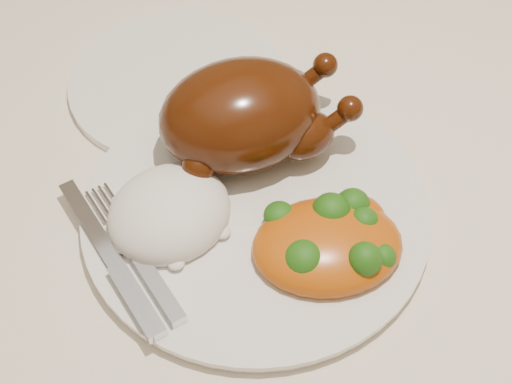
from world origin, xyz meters
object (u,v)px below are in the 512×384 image
dinner_plate (256,211)px  roast_chicken (245,115)px  dining_table (89,204)px  side_plate (178,82)px

dinner_plate → roast_chicken: bearing=66.2°
dining_table → roast_chicken: roast_chicken is taller
side_plate → roast_chicken: roast_chicken is taller
dining_table → side_plate: bearing=5.8°
dining_table → dinner_plate: (0.11, -0.17, 0.11)m
dining_table → roast_chicken: (0.14, -0.11, 0.16)m
roast_chicken → side_plate: bearing=107.7°
dinner_plate → side_plate: dinner_plate is taller
dining_table → side_plate: 0.17m
dinner_plate → dining_table: bearing=121.5°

